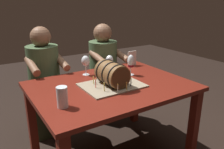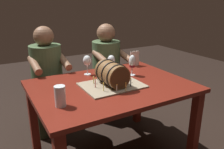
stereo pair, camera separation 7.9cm
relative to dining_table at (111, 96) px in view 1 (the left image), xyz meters
name	(u,v)px [view 1 (the left image)]	position (x,y,z in m)	size (l,w,h in m)	color
dining_table	(111,96)	(0.00, 0.00, 0.00)	(1.31, 0.97, 0.73)	maroon
barrel_cake	(112,76)	(-0.01, -0.03, 0.19)	(0.49, 0.37, 0.21)	gray
wine_glass_red	(131,62)	(0.29, 0.12, 0.23)	(0.07, 0.07, 0.20)	white
wine_glass_white	(110,61)	(0.18, 0.31, 0.22)	(0.07, 0.07, 0.17)	white
wine_glass_empty	(86,61)	(-0.07, 0.35, 0.24)	(0.08, 0.08, 0.19)	white
beer_pint	(62,98)	(-0.50, -0.19, 0.17)	(0.07, 0.07, 0.14)	white
menu_card	(132,58)	(0.50, 0.37, 0.18)	(0.11, 0.01, 0.16)	silver
person_seated_left	(46,87)	(-0.35, 0.75, -0.10)	(0.37, 0.46, 1.17)	#2A3A24
person_seated_right	(103,76)	(0.36, 0.75, -0.10)	(0.38, 0.47, 1.15)	#2A3A24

